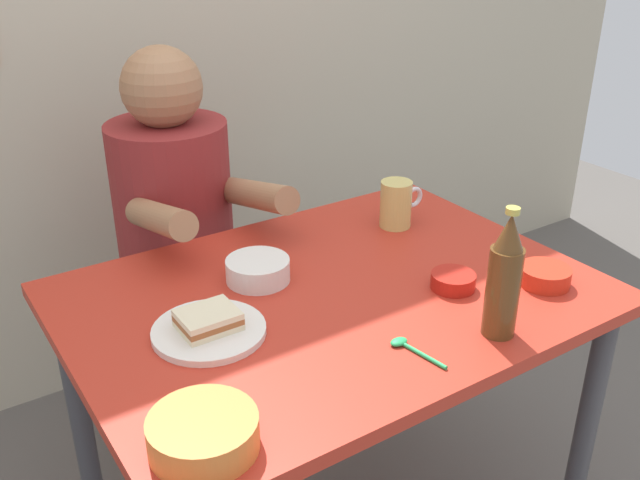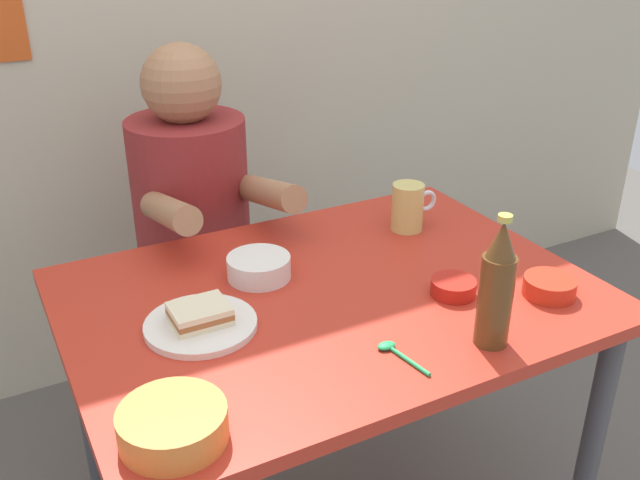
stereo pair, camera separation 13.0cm
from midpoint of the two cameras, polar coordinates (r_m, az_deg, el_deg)
dining_table at (r=1.55m, az=3.29°, el=-7.20°), size 1.10×0.80×0.74m
stool at (r=2.16m, az=-7.87°, el=-6.43°), size 0.34×0.34×0.45m
person_seated at (r=1.96m, az=-8.48°, el=3.78°), size 0.33×0.56×0.72m
plate_orange at (r=1.39m, az=-6.97°, el=-6.90°), size 0.22×0.22×0.01m
sandwich at (r=1.37m, az=-7.03°, el=-6.02°), size 0.11×0.09×0.04m
beer_mug at (r=1.78m, az=9.25°, el=2.62°), size 0.13×0.08×0.12m
beer_bottle at (r=1.33m, az=16.85°, el=-3.75°), size 0.06×0.06×0.26m
rice_bowl_white at (r=1.54m, az=-2.57°, el=-2.19°), size 0.14×0.14×0.05m
sambal_bowl_red at (r=1.52m, az=13.18°, el=-3.74°), size 0.10×0.10×0.03m
soup_bowl_orange at (r=1.12m, az=-8.49°, el=-14.56°), size 0.17×0.17×0.05m
sauce_bowl_chili at (r=1.58m, az=20.37°, el=-3.55°), size 0.11×0.11×0.04m
spoon at (r=1.32m, az=8.91°, el=-8.99°), size 0.04×0.12×0.01m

